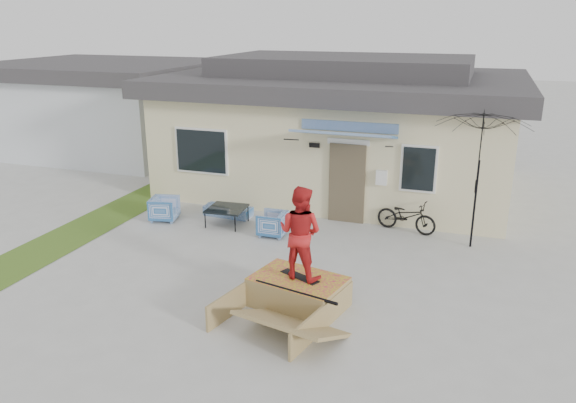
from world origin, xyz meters
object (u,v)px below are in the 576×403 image
(bicycle, at_px, (407,213))
(patio_umbrella, at_px, (478,175))
(loveseat, at_px, (228,207))
(armchair_left, at_px, (164,208))
(skate_ramp, at_px, (298,292))
(armchair_right, at_px, (272,223))
(coffee_table, at_px, (227,216))
(skater, at_px, (300,231))
(skateboard, at_px, (300,276))

(bicycle, height_order, patio_umbrella, patio_umbrella)
(loveseat, distance_m, armchair_left, 1.70)
(loveseat, xyz_separation_m, skate_ramp, (3.39, -4.19, 0.02))
(loveseat, bearing_deg, armchair_right, 152.97)
(coffee_table, distance_m, patio_umbrella, 6.29)
(bicycle, height_order, skater, skater)
(bicycle, relative_size, skater, 0.89)
(skateboard, bearing_deg, bicycle, 99.08)
(loveseat, xyz_separation_m, patio_umbrella, (6.34, -0.12, 1.49))
(armchair_right, distance_m, patio_umbrella, 4.97)
(coffee_table, height_order, skater, skater)
(coffee_table, height_order, skate_ramp, skate_ramp)
(armchair_right, bearing_deg, bicycle, 112.28)
(patio_umbrella, height_order, skate_ramp, patio_umbrella)
(patio_umbrella, relative_size, skate_ramp, 1.05)
(loveseat, distance_m, armchair_right, 1.92)
(skateboard, bearing_deg, skate_ramp, -76.99)
(skate_ramp, xyz_separation_m, skateboard, (0.01, 0.05, 0.30))
(skateboard, height_order, skater, skater)
(coffee_table, relative_size, patio_umbrella, 0.40)
(bicycle, bearing_deg, skateboard, 176.84)
(armchair_right, bearing_deg, loveseat, -122.13)
(bicycle, bearing_deg, loveseat, 108.28)
(skateboard, bearing_deg, armchair_left, 171.81)
(loveseat, height_order, patio_umbrella, patio_umbrella)
(coffee_table, xyz_separation_m, skater, (3.14, -3.49, 1.25))
(coffee_table, relative_size, bicycle, 0.61)
(coffee_table, height_order, patio_umbrella, patio_umbrella)
(coffee_table, bearing_deg, patio_umbrella, 4.95)
(armchair_right, height_order, skateboard, armchair_right)
(skate_ramp, bearing_deg, coffee_table, 144.05)
(armchair_right, distance_m, skater, 3.78)
(skater, bearing_deg, loveseat, -40.29)
(armchair_left, relative_size, bicycle, 0.46)
(armchair_right, relative_size, bicycle, 0.44)
(skateboard, relative_size, skater, 0.48)
(coffee_table, bearing_deg, loveseat, 112.31)
(bicycle, bearing_deg, skater, 176.84)
(armchair_left, bearing_deg, patio_umbrella, -97.78)
(patio_umbrella, bearing_deg, skate_ramp, -125.99)
(skater, bearing_deg, bicycle, -96.31)
(armchair_left, relative_size, skater, 0.40)
(bicycle, relative_size, skate_ramp, 0.70)
(armchair_left, bearing_deg, armchair_right, -105.13)
(skater, bearing_deg, armchair_right, -50.85)
(skater, bearing_deg, patio_umbrella, -115.97)
(armchair_right, bearing_deg, coffee_table, -105.04)
(loveseat, distance_m, patio_umbrella, 6.52)
(loveseat, relative_size, bicycle, 0.85)
(loveseat, bearing_deg, skater, 132.84)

